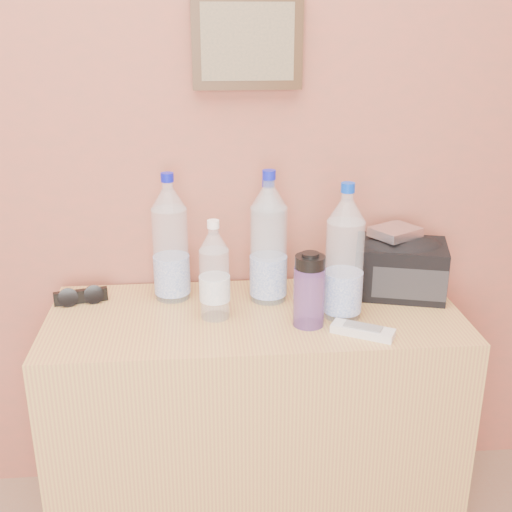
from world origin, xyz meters
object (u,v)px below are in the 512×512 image
Objects in this scene: pet_large_d at (344,259)px; pet_large_b at (269,244)px; ac_remote at (363,331)px; toiletry_bag at (400,265)px; dresser at (255,422)px; pet_small at (214,276)px; foil_packet at (395,232)px; sunglasses at (81,296)px; pet_large_c at (268,245)px; pet_large_a at (170,244)px; nalgene_bottle at (309,290)px.

pet_large_b is at bearing 145.57° from pet_large_d.
toiletry_bag is (0.17, 0.25, 0.08)m from ac_remote.
dresser is 0.47m from ac_remote.
foil_packet is (0.52, 0.12, 0.07)m from pet_small.
dresser is 0.69m from foil_packet.
dresser is 4.43× the size of toiletry_bag.
sunglasses is at bearing -170.15° from ac_remote.
toiletry_bag is at bearing -2.48° from pet_large_c.
pet_large_a is at bearing -9.09° from sunglasses.
toiletry_bag is (0.54, 0.11, -0.03)m from pet_small.
sunglasses is at bearing -179.41° from pet_large_c.
pet_small is at bearing -30.87° from sunglasses.
nalgene_bottle is at bearing -145.74° from foil_packet.
pet_large_c is 2.34× the size of sunglasses.
pet_small is (0.12, -0.14, -0.04)m from pet_large_a.
pet_large_d reaches higher than nalgene_bottle.
pet_large_b is 0.23m from pet_large_d.
toiletry_bag is at bearing 34.70° from pet_large_d.
pet_large_b is at bearing 63.40° from dresser.
pet_large_a is at bearing 177.83° from pet_large_c.
nalgene_bottle is at bearing -179.51° from ac_remote.
pet_large_c is 0.24m from pet_large_d.
pet_small reaches higher than nalgene_bottle.
pet_large_d reaches higher than dresser.
pet_large_c is 0.22m from nalgene_bottle.
pet_small is 0.41m from sunglasses.
toiletry_bag is at bearing 13.37° from dresser.
foil_packet is (0.41, 0.11, 0.54)m from dresser.
dresser is 3.08× the size of pet_large_a.
nalgene_bottle is 1.26× the size of ac_remote.
sunglasses is (-0.38, 0.12, -0.10)m from pet_small.
sunglasses is 0.93× the size of ac_remote.
pet_small is at bearing -174.40° from dresser.
nalgene_bottle reaches higher than ac_remote.
pet_large_d is at bearing -39.66° from pet_large_c.
dresser is at bearing 149.37° from nalgene_bottle.
ac_remote is 0.35m from foil_packet.
pet_large_a is 0.97× the size of pet_large_b.
dresser is at bearing -29.76° from pet_large_a.
foil_packet reaches higher than ac_remote.
pet_large_c is 0.20m from pet_small.
ac_remote is (0.22, -0.27, -0.14)m from pet_large_c.
pet_large_b is at bearing 160.93° from ac_remote.
pet_large_b reaches higher than nalgene_bottle.
dresser is 4.14× the size of pet_small.
pet_large_c is 1.36× the size of toiletry_bag.
toiletry_bag is (0.66, -0.03, -0.07)m from pet_large_a.
pet_large_d is (0.23, -0.03, 0.51)m from dresser.
pet_small is at bearing -140.15° from pet_large_c.
nalgene_bottle is at bearing -66.35° from pet_large_c.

